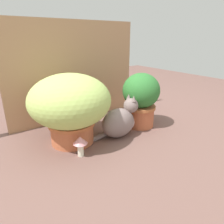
# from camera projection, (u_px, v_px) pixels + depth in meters

# --- Properties ---
(ground_plane) EXTENTS (6.00, 6.00, 0.00)m
(ground_plane) POSITION_uv_depth(u_px,v_px,m) (99.00, 142.00, 1.44)
(ground_plane) COLOR brown
(cardboard_backdrop) EXTENTS (1.17, 0.03, 0.84)m
(cardboard_backdrop) POSITION_uv_depth(u_px,v_px,m) (75.00, 72.00, 1.73)
(cardboard_backdrop) COLOR tan
(cardboard_backdrop) RESTS_ON ground
(grass_planter) EXTENTS (0.55, 0.55, 0.49)m
(grass_planter) POSITION_uv_depth(u_px,v_px,m) (70.00, 104.00, 1.36)
(grass_planter) COLOR #BE633E
(grass_planter) RESTS_ON ground
(leafy_planter) EXTENTS (0.30, 0.30, 0.44)m
(leafy_planter) POSITION_uv_depth(u_px,v_px,m) (141.00, 98.00, 1.64)
(leafy_planter) COLOR #B95D3B
(leafy_planter) RESTS_ON ground
(cat) EXTENTS (0.38, 0.18, 0.32)m
(cat) POSITION_uv_depth(u_px,v_px,m) (120.00, 121.00, 1.49)
(cat) COLOR gray
(cat) RESTS_ON ground
(mushroom_ornament_red) EXTENTS (0.08, 0.08, 0.14)m
(mushroom_ornament_red) POSITION_uv_depth(u_px,v_px,m) (79.00, 132.00, 1.37)
(mushroom_ornament_red) COLOR #EEEAC6
(mushroom_ornament_red) RESTS_ON ground
(mushroom_ornament_pink) EXTENTS (0.09, 0.09, 0.13)m
(mushroom_ornament_pink) POSITION_uv_depth(u_px,v_px,m) (80.00, 143.00, 1.25)
(mushroom_ornament_pink) COLOR #EBE9CE
(mushroom_ornament_pink) RESTS_ON ground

